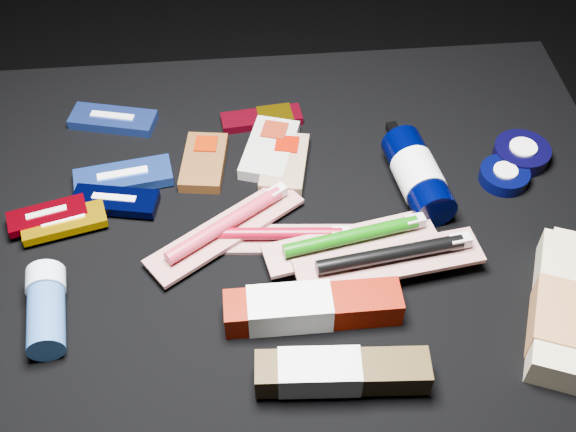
{
  "coord_description": "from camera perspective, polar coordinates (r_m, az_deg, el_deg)",
  "views": [
    {
      "loc": [
        -0.04,
        -0.62,
        1.14
      ],
      "look_at": [
        0.01,
        0.01,
        0.42
      ],
      "focal_mm": 45.0,
      "sensor_mm": 36.0,
      "label": 1
    }
  ],
  "objects": [
    {
      "name": "bodywash_bottle",
      "position": [
        0.93,
        21.03,
        -6.98
      ],
      "size": [
        0.14,
        0.22,
        0.04
      ],
      "rotation": [
        0.0,
        0.0,
        -0.39
      ],
      "color": "beige",
      "rests_on": "cloth_table"
    },
    {
      "name": "clif_bar_1",
      "position": [
        1.07,
        -1.39,
        5.45
      ],
      "size": [
        0.1,
        0.14,
        0.02
      ],
      "rotation": [
        0.0,
        0.0,
        -0.31
      ],
      "color": "#ACACA5",
      "rests_on": "cloth_table"
    },
    {
      "name": "toothbrush_pack_1",
      "position": [
        0.95,
        -4.81,
        -0.84
      ],
      "size": [
        0.22,
        0.17,
        0.03
      ],
      "rotation": [
        0.0,
        0.0,
        0.61
      ],
      "color": "#B7B0AA",
      "rests_on": "cloth_table"
    },
    {
      "name": "clif_bar_2",
      "position": [
        1.05,
        -0.24,
        4.38
      ],
      "size": [
        0.08,
        0.12,
        0.02
      ],
      "rotation": [
        0.0,
        0.0,
        -0.21
      ],
      "color": "#907052",
      "rests_on": "cloth_table"
    },
    {
      "name": "cream_tin_lower",
      "position": [
        1.07,
        16.71,
        3.09
      ],
      "size": [
        0.07,
        0.07,
        0.02
      ],
      "rotation": [
        0.0,
        0.0,
        -0.32
      ],
      "color": "black",
      "rests_on": "cloth_table"
    },
    {
      "name": "cloth_table",
      "position": [
        1.13,
        -0.72,
        -7.84
      ],
      "size": [
        0.98,
        0.78,
        0.4
      ],
      "primitive_type": "cube",
      "color": "black",
      "rests_on": "ground"
    },
    {
      "name": "luna_bar_1",
      "position": [
        1.05,
        -12.87,
        2.99
      ],
      "size": [
        0.14,
        0.07,
        0.02
      ],
      "rotation": [
        0.0,
        0.0,
        0.15
      ],
      "color": "#2349B3",
      "rests_on": "cloth_table"
    },
    {
      "name": "deodorant_stick",
      "position": [
        0.91,
        -18.58,
        -6.91
      ],
      "size": [
        0.06,
        0.12,
        0.05
      ],
      "rotation": [
        0.0,
        0.0,
        0.13
      ],
      "color": "#2B5695",
      "rests_on": "cloth_table"
    },
    {
      "name": "luna_bar_0",
      "position": [
        1.15,
        -13.65,
        7.42
      ],
      "size": [
        0.14,
        0.08,
        0.02
      ],
      "rotation": [
        0.0,
        0.0,
        -0.25
      ],
      "color": "#213A97",
      "rests_on": "cloth_table"
    },
    {
      "name": "luna_bar_3",
      "position": [
        1.0,
        -17.27,
        -0.49
      ],
      "size": [
        0.12,
        0.07,
        0.01
      ],
      "rotation": [
        0.0,
        0.0,
        0.24
      ],
      "color": "#DB9C00",
      "rests_on": "cloth_table"
    },
    {
      "name": "ground",
      "position": [
        1.3,
        -0.64,
        -12.7
      ],
      "size": [
        3.0,
        3.0,
        0.0
      ],
      "primitive_type": "plane",
      "color": "black",
      "rests_on": "ground"
    },
    {
      "name": "luna_bar_2",
      "position": [
        1.01,
        -13.51,
        1.16
      ],
      "size": [
        0.12,
        0.07,
        0.02
      ],
      "rotation": [
        0.0,
        0.0,
        -0.2
      ],
      "color": "black",
      "rests_on": "cloth_table"
    },
    {
      "name": "clif_bar_0",
      "position": [
        1.05,
        -6.63,
        4.42
      ],
      "size": [
        0.07,
        0.12,
        0.02
      ],
      "rotation": [
        0.0,
        0.0,
        -0.14
      ],
      "color": "#583214",
      "rests_on": "cloth_table"
    },
    {
      "name": "lotion_bottle",
      "position": [
        1.01,
        10.2,
        3.2
      ],
      "size": [
        0.08,
        0.19,
        0.06
      ],
      "rotation": [
        0.0,
        0.0,
        0.15
      ],
      "color": "black",
      "rests_on": "cloth_table"
    },
    {
      "name": "toothpaste_carton_red",
      "position": [
        0.87,
        1.33,
        -7.28
      ],
      "size": [
        0.21,
        0.05,
        0.04
      ],
      "rotation": [
        0.0,
        0.0,
        0.0
      ],
      "color": "#6C0C00",
      "rests_on": "cloth_table"
    },
    {
      "name": "toothbrush_pack_2",
      "position": [
        0.93,
        5.17,
        -1.84
      ],
      "size": [
        0.23,
        0.1,
        0.03
      ],
      "rotation": [
        0.0,
        0.0,
        0.19
      ],
      "color": "silver",
      "rests_on": "cloth_table"
    },
    {
      "name": "toothpaste_carton_green",
      "position": [
        0.82,
        3.67,
        -12.22
      ],
      "size": [
        0.2,
        0.06,
        0.04
      ],
      "rotation": [
        0.0,
        0.0,
        -0.06
      ],
      "color": "#33250C",
      "rests_on": "cloth_table"
    },
    {
      "name": "luna_bar_4",
      "position": [
        1.02,
        -18.47,
        0.04
      ],
      "size": [
        0.11,
        0.06,
        0.01
      ],
      "rotation": [
        0.0,
        0.0,
        0.26
      ],
      "color": "#6B000A",
      "rests_on": "cloth_table"
    },
    {
      "name": "toothbrush_pack_3",
      "position": [
        0.91,
        8.22,
        -3.27
      ],
      "size": [
        0.24,
        0.09,
        0.03
      ],
      "rotation": [
        0.0,
        0.0,
        0.14
      ],
      "color": "beige",
      "rests_on": "cloth_table"
    },
    {
      "name": "power_bar",
      "position": [
        1.12,
        -1.74,
        7.75
      ],
      "size": [
        0.13,
        0.05,
        0.02
      ],
      "rotation": [
        0.0,
        0.0,
        0.1
      ],
      "color": "maroon",
      "rests_on": "cloth_table"
    },
    {
      "name": "cream_tin_upper",
      "position": [
        1.11,
        17.96,
        4.75
      ],
      "size": [
        0.08,
        0.08,
        0.03
      ],
      "rotation": [
        0.0,
        0.0,
        0.2
      ],
      "color": "black",
      "rests_on": "cloth_table"
    },
    {
      "name": "toothbrush_pack_0",
      "position": [
        0.95,
        -0.45,
        -1.65
      ],
      "size": [
        0.21,
        0.07,
        0.02
      ],
      "rotation": [
        0.0,
        0.0,
        -0.09
      ],
      "color": "beige",
      "rests_on": "cloth_table"
    }
  ]
}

